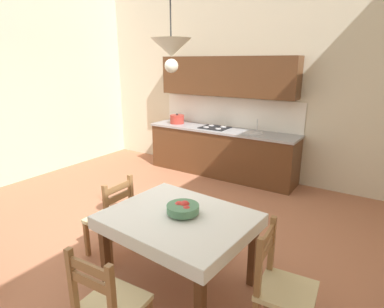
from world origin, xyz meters
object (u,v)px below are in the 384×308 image
Objects in this scene: pendant_lamp at (171,49)px; dining_chair_tv_side at (112,219)px; dining_chair_window_side at (281,288)px; dining_table at (179,227)px; fruit_bowl at (183,208)px; kitchen_cabinetry at (222,131)px; dining_chair_camera_side at (109,306)px.

dining_chair_tv_side is at bearing 176.73° from pendant_lamp.
dining_chair_window_side is (1.93, -0.07, 0.00)m from dining_chair_tv_side.
fruit_bowl is (0.02, 0.03, 0.18)m from dining_table.
pendant_lamp is (1.16, -3.10, 1.35)m from kitchen_cabinetry.
kitchen_cabinetry is at bearing 110.49° from pendant_lamp.
kitchen_cabinetry is 3.58m from pendant_lamp.
kitchen_cabinetry reaches higher than dining_chair_window_side.
fruit_bowl is at bearing 90.84° from dining_chair_camera_side.
dining_table is 1.47× the size of dining_chair_tv_side.
pendant_lamp is (-0.05, -0.08, 1.40)m from fruit_bowl.
kitchen_cabinetry reaches higher than dining_table.
dining_chair_camera_side is (1.22, -3.97, -0.41)m from kitchen_cabinetry.
fruit_bowl is at bearing 57.64° from pendant_lamp.
dining_chair_tv_side is 1.33m from dining_chair_camera_side.
pendant_lamp is (-0.02, -0.04, 1.58)m from dining_table.
dining_chair_window_side reaches higher than dining_table.
kitchen_cabinetry is at bearing 111.74° from fruit_bowl.
dining_table is 1.02m from dining_chair_window_side.
pendant_lamp reaches higher than dining_chair_camera_side.
kitchen_cabinetry is 3.60× the size of pendant_lamp.
dining_chair_tv_side reaches higher than fruit_bowl.
pendant_lamp is at bearing -69.51° from kitchen_cabinetry.
dining_chair_window_side is at bearing 41.69° from dining_chair_camera_side.
fruit_bowl is (-0.01, 0.95, 0.37)m from dining_chair_camera_side.
kitchen_cabinetry is 3.11× the size of dining_chair_window_side.
dining_table is 4.57× the size of fruit_bowl.
kitchen_cabinetry is at bearing 107.07° from dining_chair_camera_side.
kitchen_cabinetry reaches higher than dining_chair_tv_side.
pendant_lamp is at bearing 179.23° from dining_chair_window_side.
dining_chair_window_side is at bearing -0.77° from pendant_lamp.
dining_chair_tv_side is at bearing 178.06° from dining_chair_window_side.
dining_chair_window_side is at bearing -5.20° from fruit_bowl.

